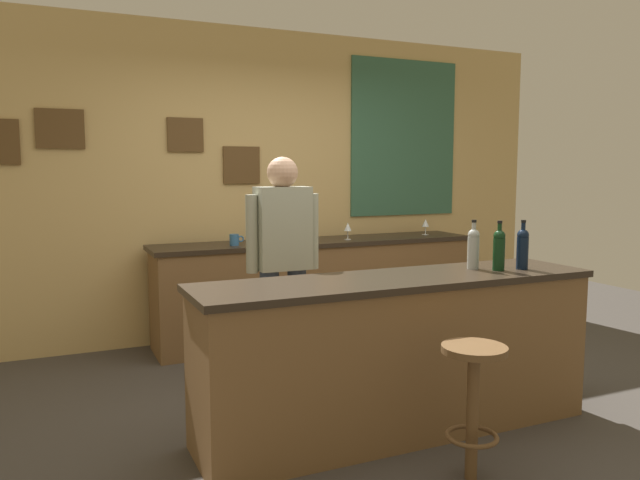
# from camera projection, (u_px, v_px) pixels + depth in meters

# --- Properties ---
(ground_plane) EXTENTS (10.00, 10.00, 0.00)m
(ground_plane) POSITION_uv_depth(u_px,v_px,m) (364.00, 406.00, 4.00)
(ground_plane) COLOR #423D38
(back_wall) EXTENTS (6.00, 0.09, 2.80)m
(back_wall) POSITION_uv_depth(u_px,v_px,m) (265.00, 182.00, 5.69)
(back_wall) COLOR tan
(back_wall) RESTS_ON ground_plane
(bar_counter) EXTENTS (2.41, 0.60, 0.92)m
(bar_counter) POSITION_uv_depth(u_px,v_px,m) (397.00, 354.00, 3.59)
(bar_counter) COLOR brown
(bar_counter) RESTS_ON ground_plane
(side_counter) EXTENTS (2.99, 0.56, 0.90)m
(side_counter) POSITION_uv_depth(u_px,v_px,m) (317.00, 289.00, 5.61)
(side_counter) COLOR brown
(side_counter) RESTS_ON ground_plane
(bartender) EXTENTS (0.52, 0.21, 1.62)m
(bartender) POSITION_uv_depth(u_px,v_px,m) (283.00, 258.00, 4.17)
(bartender) COLOR #384766
(bartender) RESTS_ON ground_plane
(bar_stool) EXTENTS (0.32, 0.32, 0.68)m
(bar_stool) POSITION_uv_depth(u_px,v_px,m) (473.00, 389.00, 3.01)
(bar_stool) COLOR brown
(bar_stool) RESTS_ON ground_plane
(wine_bottle_a) EXTENTS (0.07, 0.07, 0.31)m
(wine_bottle_a) POSITION_uv_depth(u_px,v_px,m) (473.00, 247.00, 3.80)
(wine_bottle_a) COLOR #999E99
(wine_bottle_a) RESTS_ON bar_counter
(wine_bottle_b) EXTENTS (0.07, 0.07, 0.31)m
(wine_bottle_b) POSITION_uv_depth(u_px,v_px,m) (499.00, 248.00, 3.74)
(wine_bottle_b) COLOR black
(wine_bottle_b) RESTS_ON bar_counter
(wine_bottle_c) EXTENTS (0.07, 0.07, 0.31)m
(wine_bottle_c) POSITION_uv_depth(u_px,v_px,m) (523.00, 247.00, 3.79)
(wine_bottle_c) COLOR black
(wine_bottle_c) RESTS_ON bar_counter
(wine_glass_a) EXTENTS (0.07, 0.07, 0.16)m
(wine_glass_a) POSITION_uv_depth(u_px,v_px,m) (348.00, 227.00, 5.59)
(wine_glass_a) COLOR silver
(wine_glass_a) RESTS_ON side_counter
(wine_glass_b) EXTENTS (0.07, 0.07, 0.16)m
(wine_glass_b) POSITION_uv_depth(u_px,v_px,m) (426.00, 224.00, 6.00)
(wine_glass_b) COLOR silver
(wine_glass_b) RESTS_ON side_counter
(coffee_mug) EXTENTS (0.12, 0.08, 0.09)m
(coffee_mug) POSITION_uv_depth(u_px,v_px,m) (235.00, 240.00, 5.16)
(coffee_mug) COLOR #336699
(coffee_mug) RESTS_ON side_counter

